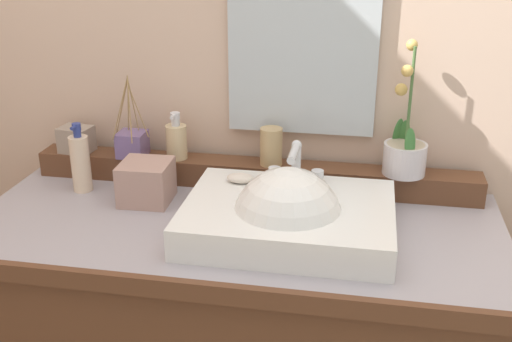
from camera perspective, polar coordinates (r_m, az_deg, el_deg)
back_ledge at (r=1.76m, az=-0.32°, el=-0.25°), size 1.25×0.09×0.07m
sink_basin at (r=1.49m, az=2.93°, el=-4.50°), size 0.50×0.38×0.29m
soap_bar at (r=1.59m, az=-1.35°, el=-0.66°), size 0.07×0.04×0.02m
potted_plant at (r=1.70m, az=13.45°, el=1.82°), size 0.11×0.11×0.36m
soap_dispenser at (r=1.78m, az=-7.29°, el=2.81°), size 0.06×0.06×0.14m
tumbler_cup at (r=1.72m, az=1.40°, el=2.25°), size 0.06×0.06×0.11m
reed_diffuser at (r=1.82m, az=-11.24°, el=2.51°), size 0.10×0.10×0.24m
trinket_box at (r=1.89m, az=-16.10°, el=2.79°), size 0.10×0.08×0.07m
lotion_bottle at (r=1.78m, az=-15.75°, el=0.78°), size 0.05×0.06×0.20m
tissue_box at (r=1.68m, az=-10.00°, el=-0.99°), size 0.13×0.13×0.11m
mirror at (r=1.69m, az=4.28°, el=11.51°), size 0.40×0.02×0.49m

